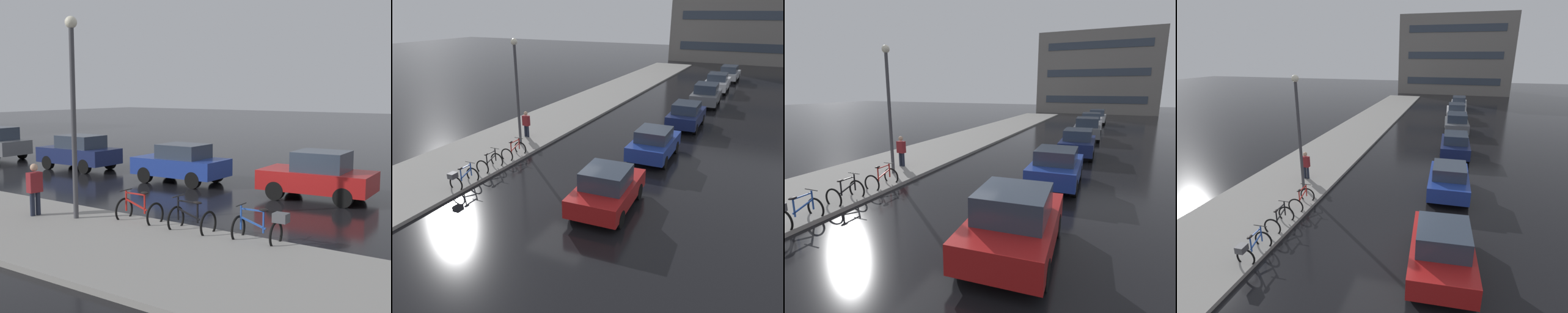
# 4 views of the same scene
# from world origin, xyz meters

# --- Properties ---
(ground_plane) EXTENTS (140.00, 140.00, 0.00)m
(ground_plane) POSITION_xyz_m (0.00, 0.00, 0.00)
(ground_plane) COLOR black
(sidewalk_kerb) EXTENTS (4.80, 60.00, 0.14)m
(sidewalk_kerb) POSITION_xyz_m (-6.00, 10.00, 0.07)
(sidewalk_kerb) COLOR gray
(sidewalk_kerb) RESTS_ON ground
(bicycle_nearest) EXTENTS (0.72, 1.35, 0.97)m
(bicycle_nearest) POSITION_xyz_m (-3.88, -1.69, 0.48)
(bicycle_nearest) COLOR black
(bicycle_nearest) RESTS_ON ground
(bicycle_second) EXTENTS (0.73, 1.08, 1.00)m
(bicycle_second) POSITION_xyz_m (-4.05, 0.26, 0.40)
(bicycle_second) COLOR black
(bicycle_second) RESTS_ON ground
(bicycle_third) EXTENTS (0.73, 1.19, 0.97)m
(bicycle_third) POSITION_xyz_m (-4.04, 2.05, 0.40)
(bicycle_third) COLOR black
(bicycle_third) RESTS_ON ground
(car_red) EXTENTS (2.20, 3.88, 1.66)m
(car_red) POSITION_xyz_m (2.23, -0.51, 0.81)
(car_red) COLOR #AD1919
(car_red) RESTS_ON ground
(car_blue) EXTENTS (1.98, 3.79, 1.56)m
(car_blue) POSITION_xyz_m (2.19, 5.29, 0.79)
(car_blue) COLOR navy
(car_blue) RESTS_ON ground
(car_navy) EXTENTS (1.95, 3.90, 1.61)m
(car_navy) POSITION_xyz_m (2.35, 11.40, 0.81)
(car_navy) COLOR navy
(car_navy) RESTS_ON ground
(car_grey) EXTENTS (2.14, 4.08, 1.72)m
(car_grey) POSITION_xyz_m (2.32, 18.02, 0.86)
(car_grey) COLOR slate
(car_grey) RESTS_ON ground
(car_white) EXTENTS (2.10, 4.46, 1.66)m
(car_white) POSITION_xyz_m (2.18, 24.05, 0.83)
(car_white) COLOR silver
(car_white) RESTS_ON ground
(car_silver) EXTENTS (1.84, 4.17, 1.59)m
(car_silver) POSITION_xyz_m (2.38, 30.20, 0.81)
(car_silver) COLOR #B2B5BA
(car_silver) RESTS_ON ground
(pedestrian) EXTENTS (0.42, 0.28, 1.64)m
(pedestrian) POSITION_xyz_m (-5.29, 4.91, 0.92)
(pedestrian) COLOR #1E2333
(pedestrian) RESTS_ON ground
(streetlamp) EXTENTS (0.33, 0.33, 5.69)m
(streetlamp) POSITION_xyz_m (-4.84, 3.70, 3.43)
(streetlamp) COLOR #424247
(streetlamp) RESTS_ON ground
(building_facade_main) EXTENTS (18.00, 9.62, 12.56)m
(building_facade_main) POSITION_xyz_m (1.06, 48.73, 6.28)
(building_facade_main) COLOR gray
(building_facade_main) RESTS_ON ground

